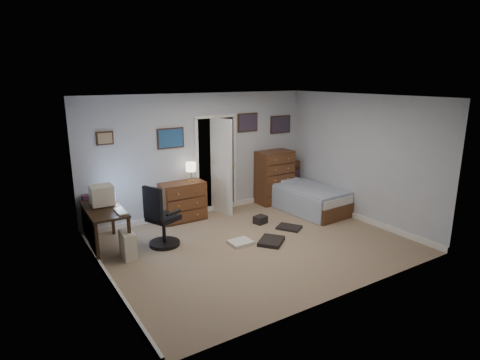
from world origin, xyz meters
The scene contains 15 objects.
floor centered at (0.00, 0.00, -0.01)m, with size 5.00×4.00×0.02m, color gray.
computer_desk centered at (-2.29, 1.21, 0.55)m, with size 0.62×1.26×0.71m.
crt_monitor centered at (-2.18, 1.36, 0.89)m, with size 0.38×0.36×0.34m.
keyboard centered at (-2.02, 0.86, 0.73)m, with size 0.14×0.38×0.02m, color beige.
pc_tower centered at (-2.00, 0.66, 0.21)m, with size 0.21×0.41×0.43m.
office_chair centered at (-1.39, 0.78, 0.42)m, with size 0.69×0.69×1.08m.
media_stack centered at (-2.32, 1.87, 0.39)m, with size 0.16×0.16×0.79m, color maroon.
low_dresser centered at (-0.53, 1.77, 0.39)m, with size 0.88×0.44×0.78m, color brown.
table_lamp centered at (-0.33, 1.78, 1.07)m, with size 0.20×0.20×0.38m.
doorway centered at (0.35, 2.27, 1.00)m, with size 0.96×1.12×2.05m.
tall_dresser centered at (1.73, 1.75, 0.60)m, with size 0.81×0.48×1.20m, color brown.
headboard_bookcase centered at (2.28, 1.86, 0.47)m, with size 0.99×0.30×0.88m.
bed centered at (1.99, 0.90, 0.27)m, with size 1.04×1.81×0.58m.
wall_posters centered at (0.57, 1.98, 1.75)m, with size 4.38×0.04×0.60m.
floor_clutter centered at (0.40, 0.21, 0.04)m, with size 1.62×1.31×0.15m.
Camera 1 is at (-3.66, -5.30, 2.82)m, focal length 30.00 mm.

